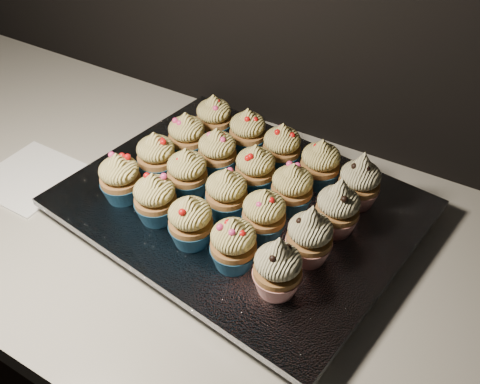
{
  "coord_description": "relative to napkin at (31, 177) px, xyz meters",
  "views": [
    {
      "loc": [
        0.4,
        1.21,
        1.48
      ],
      "look_at": [
        0.08,
        1.74,
        0.95
      ],
      "focal_mm": 40.0,
      "sensor_mm": 36.0,
      "label": 1
    }
  ],
  "objects": [
    {
      "name": "cupcake_1",
      "position": [
        0.27,
        0.01,
        0.07
      ],
      "size": [
        0.06,
        0.06,
        0.08
      ],
      "color": "navy",
      "rests_on": "foil_lining"
    },
    {
      "name": "cupcake_9",
      "position": [
        0.5,
        0.05,
        0.07
      ],
      "size": [
        0.06,
        0.06,
        0.1
      ],
      "color": "#A91D17",
      "rests_on": "foil_lining"
    },
    {
      "name": "cupcake_17",
      "position": [
        0.37,
        0.21,
        0.07
      ],
      "size": [
        0.06,
        0.06,
        0.08
      ],
      "color": "navy",
      "rests_on": "foil_lining"
    },
    {
      "name": "cupcake_5",
      "position": [
        0.21,
        0.09,
        0.07
      ],
      "size": [
        0.06,
        0.06,
        0.08
      ],
      "color": "navy",
      "rests_on": "foil_lining"
    },
    {
      "name": "cupcake_12",
      "position": [
        0.36,
        0.14,
        0.07
      ],
      "size": [
        0.06,
        0.06,
        0.08
      ],
      "color": "navy",
      "rests_on": "foil_lining"
    },
    {
      "name": "cupcake_8",
      "position": [
        0.42,
        0.06,
        0.07
      ],
      "size": [
        0.06,
        0.06,
        0.08
      ],
      "color": "navy",
      "rests_on": "foil_lining"
    },
    {
      "name": "cabinet",
      "position": [
        0.28,
        0.06,
        -0.47
      ],
      "size": [
        2.4,
        0.6,
        0.86
      ],
      "primitive_type": "cube",
      "color": "black",
      "rests_on": "ground"
    },
    {
      "name": "cupcake_0",
      "position": [
        0.2,
        0.02,
        0.07
      ],
      "size": [
        0.06,
        0.06,
        0.08
      ],
      "color": "navy",
      "rests_on": "foil_lining"
    },
    {
      "name": "cupcake_13",
      "position": [
        0.43,
        0.13,
        0.07
      ],
      "size": [
        0.06,
        0.06,
        0.08
      ],
      "color": "navy",
      "rests_on": "foil_lining"
    },
    {
      "name": "cupcake_3",
      "position": [
        0.42,
        -0.01,
        0.07
      ],
      "size": [
        0.06,
        0.06,
        0.08
      ],
      "color": "navy",
      "rests_on": "foil_lining"
    },
    {
      "name": "cupcake_16",
      "position": [
        0.3,
        0.22,
        0.07
      ],
      "size": [
        0.06,
        0.06,
        0.08
      ],
      "color": "navy",
      "rests_on": "foil_lining"
    },
    {
      "name": "cupcake_6",
      "position": [
        0.28,
        0.08,
        0.07
      ],
      "size": [
        0.06,
        0.06,
        0.08
      ],
      "color": "navy",
      "rests_on": "foil_lining"
    },
    {
      "name": "foil_lining",
      "position": [
        0.36,
        0.1,
        0.03
      ],
      "size": [
        0.55,
        0.46,
        0.01
      ],
      "primitive_type": "cube",
      "rotation": [
        0.0,
        0.0,
        -0.13
      ],
      "color": "silver",
      "rests_on": "baking_tray"
    },
    {
      "name": "cupcake_2",
      "position": [
        0.34,
        -0.01,
        0.07
      ],
      "size": [
        0.06,
        0.06,
        0.08
      ],
      "color": "navy",
      "rests_on": "foil_lining"
    },
    {
      "name": "cupcake_7",
      "position": [
        0.35,
        0.07,
        0.07
      ],
      "size": [
        0.06,
        0.06,
        0.08
      ],
      "color": "navy",
      "rests_on": "foil_lining"
    },
    {
      "name": "cupcake_14",
      "position": [
        0.51,
        0.12,
        0.07
      ],
      "size": [
        0.06,
        0.06,
        0.1
      ],
      "color": "#A91D17",
      "rests_on": "foil_lining"
    },
    {
      "name": "cupcake_18",
      "position": [
        0.44,
        0.2,
        0.07
      ],
      "size": [
        0.06,
        0.06,
        0.08
      ],
      "color": "navy",
      "rests_on": "foil_lining"
    },
    {
      "name": "cupcake_10",
      "position": [
        0.22,
        0.16,
        0.07
      ],
      "size": [
        0.06,
        0.06,
        0.08
      ],
      "color": "navy",
      "rests_on": "foil_lining"
    },
    {
      "name": "worktop",
      "position": [
        0.28,
        0.06,
        -0.02
      ],
      "size": [
        2.44,
        0.64,
        0.04
      ],
      "primitive_type": "cube",
      "color": "silver",
      "rests_on": "cabinet"
    },
    {
      "name": "napkin",
      "position": [
        0.0,
        0.0,
        0.0
      ],
      "size": [
        0.15,
        0.15,
        0.0
      ],
      "primitive_type": "cube",
      "rotation": [
        0.0,
        0.0,
        -0.01
      ],
      "color": "white",
      "rests_on": "worktop"
    },
    {
      "name": "cupcake_11",
      "position": [
        0.29,
        0.15,
        0.07
      ],
      "size": [
        0.06,
        0.06,
        0.08
      ],
      "color": "navy",
      "rests_on": "foil_lining"
    },
    {
      "name": "cupcake_4",
      "position": [
        0.49,
        -0.02,
        0.07
      ],
      "size": [
        0.06,
        0.06,
        0.1
      ],
      "color": "#A91D17",
      "rests_on": "foil_lining"
    },
    {
      "name": "cupcake_15",
      "position": [
        0.23,
        0.23,
        0.07
      ],
      "size": [
        0.06,
        0.06,
        0.08
      ],
      "color": "navy",
      "rests_on": "foil_lining"
    },
    {
      "name": "baking_tray",
      "position": [
        0.36,
        0.1,
        0.01
      ],
      "size": [
        0.51,
        0.41,
        0.02
      ],
      "primitive_type": "cube",
      "rotation": [
        0.0,
        0.0,
        -0.13
      ],
      "color": "black",
      "rests_on": "worktop"
    },
    {
      "name": "cupcake_19",
      "position": [
        0.51,
        0.19,
        0.07
      ],
      "size": [
        0.06,
        0.06,
        0.1
      ],
      "color": "#A91D17",
      "rests_on": "foil_lining"
    }
  ]
}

